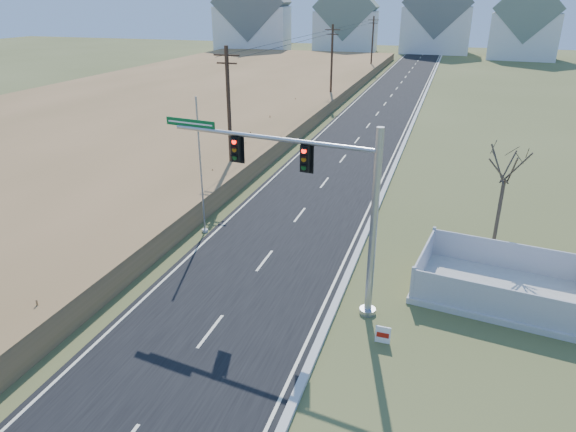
% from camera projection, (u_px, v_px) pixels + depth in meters
% --- Properties ---
extents(ground, '(260.00, 260.00, 0.00)m').
position_uv_depth(ground, '(231.00, 305.00, 21.40)').
color(ground, '#484E25').
rests_on(ground, ground).
extents(road, '(8.00, 180.00, 0.06)m').
position_uv_depth(road, '(389.00, 98.00, 65.19)').
color(road, black).
rests_on(road, ground).
extents(curb, '(0.30, 180.00, 0.18)m').
position_uv_depth(curb, '(423.00, 100.00, 64.00)').
color(curb, '#B2AFA8').
rests_on(curb, ground).
extents(reed_marsh, '(38.00, 110.00, 1.30)m').
position_uv_depth(reed_marsh, '(182.00, 96.00, 62.92)').
color(reed_marsh, '#A27549').
rests_on(reed_marsh, ground).
extents(utility_pole_near, '(1.80, 0.26, 9.00)m').
position_uv_depth(utility_pole_near, '(229.00, 113.00, 34.53)').
color(utility_pole_near, '#422D1E').
rests_on(utility_pole_near, ground).
extents(utility_pole_mid, '(1.80, 0.26, 9.00)m').
position_uv_depth(utility_pole_mid, '(332.00, 63.00, 60.81)').
color(utility_pole_mid, '#422D1E').
rests_on(utility_pole_mid, ground).
extents(utility_pole_far, '(1.80, 0.26, 9.00)m').
position_uv_depth(utility_pole_far, '(372.00, 43.00, 87.09)').
color(utility_pole_far, '#422D1E').
rests_on(utility_pole_far, ground).
extents(condo_nw, '(17.69, 13.38, 19.05)m').
position_uv_depth(condo_nw, '(253.00, 17.00, 116.65)').
color(condo_nw, white).
rests_on(condo_nw, ground).
extents(condo_nnw, '(14.93, 11.17, 17.03)m').
position_uv_depth(condo_nnw, '(346.00, 21.00, 118.34)').
color(condo_nnw, white).
rests_on(condo_nnw, ground).
extents(condo_n, '(15.27, 10.20, 18.54)m').
position_uv_depth(condo_n, '(437.00, 18.00, 115.96)').
color(condo_n, white).
rests_on(condo_n, ground).
extents(condo_ne, '(14.12, 10.51, 16.52)m').
position_uv_depth(condo_ne, '(526.00, 24.00, 104.20)').
color(condo_ne, white).
rests_on(condo_ne, ground).
extents(traffic_signal_mast, '(9.55, 1.63, 7.67)m').
position_uv_depth(traffic_signal_mast, '(327.00, 199.00, 19.78)').
color(traffic_signal_mast, '#9EA0A5').
rests_on(traffic_signal_mast, ground).
extents(fence_enclosure, '(7.46, 5.58, 1.58)m').
position_uv_depth(fence_enclosure, '(499.00, 289.00, 21.99)').
color(fence_enclosure, '#B7B5AD').
rests_on(fence_enclosure, ground).
extents(open_sign, '(0.56, 0.07, 0.70)m').
position_uv_depth(open_sign, '(383.00, 335.00, 18.90)').
color(open_sign, white).
rests_on(open_sign, ground).
extents(flagpole, '(0.33, 0.33, 7.35)m').
position_uv_depth(flagpole, '(202.00, 181.00, 26.94)').
color(flagpole, '#B7B5AD').
rests_on(flagpole, ground).
extents(bare_tree, '(2.21, 2.21, 5.86)m').
position_uv_depth(bare_tree, '(507.00, 163.00, 23.90)').
color(bare_tree, '#4C3F33').
rests_on(bare_tree, ground).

